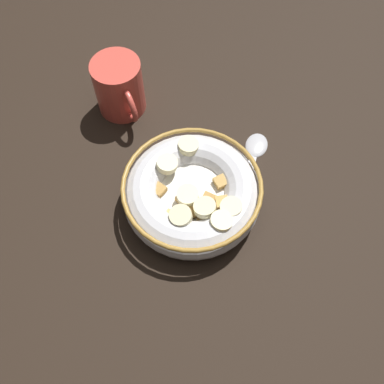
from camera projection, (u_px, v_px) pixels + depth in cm
name	position (u px, v px, depth cm)	size (l,w,h in cm)	color
ground_plane	(192.00, 206.00, 60.08)	(107.06, 107.06, 2.00)	black
cereal_bowl	(192.00, 193.00, 56.81)	(17.95, 17.95, 5.53)	silver
spoon	(253.00, 157.00, 62.33)	(13.40, 12.87, 0.80)	#B7B7BC
coffee_mug	(120.00, 87.00, 63.49)	(9.84, 7.08, 8.43)	#D84C3F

